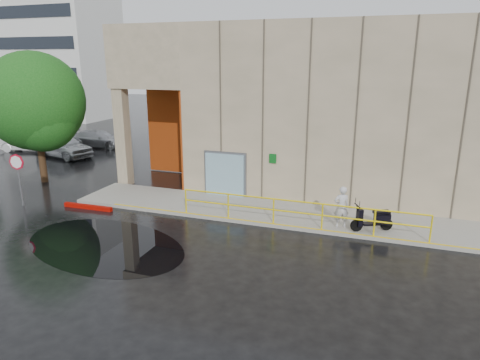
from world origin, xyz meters
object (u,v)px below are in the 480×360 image
(car_b, at_px, (29,141))
(car_c, at_px, (98,139))
(stop_sign, at_px, (17,168))
(person, at_px, (341,207))
(car_a, at_px, (63,146))
(scooter, at_px, (373,213))
(red_curb, at_px, (88,207))
(tree_near, at_px, (37,105))

(car_b, distance_m, car_c, 4.77)
(stop_sign, distance_m, car_b, 13.26)
(person, bearing_deg, car_a, -46.34)
(scooter, relative_size, stop_sign, 0.69)
(person, distance_m, car_a, 20.46)
(red_curb, xyz_separation_m, car_c, (-8.21, 11.82, 0.55))
(car_a, distance_m, tree_near, 7.17)
(red_curb, xyz_separation_m, car_b, (-12.07, 9.03, 0.61))
(stop_sign, height_order, tree_near, tree_near)
(person, bearing_deg, stop_sign, -18.90)
(car_a, relative_size, car_b, 1.07)
(scooter, bearing_deg, car_b, 136.92)
(car_a, bearing_deg, person, -96.18)
(person, height_order, stop_sign, stop_sign)
(red_curb, distance_m, car_a, 11.73)
(red_curb, distance_m, car_b, 15.09)
(person, distance_m, stop_sign, 14.03)
(red_curb, distance_m, tree_near, 6.97)
(car_c, height_order, tree_near, tree_near)
(person, bearing_deg, red_curb, -20.19)
(red_curb, bearing_deg, car_b, 143.19)
(stop_sign, bearing_deg, scooter, 21.13)
(person, bearing_deg, car_c, -55.34)
(person, xyz_separation_m, car_c, (-19.05, 10.72, -0.32))
(stop_sign, height_order, car_c, stop_sign)
(car_b, xyz_separation_m, tree_near, (7.14, -6.18, 3.40))
(tree_near, bearing_deg, red_curb, -30.02)
(car_b, bearing_deg, tree_near, -146.43)
(person, relative_size, stop_sign, 0.68)
(person, xyz_separation_m, car_b, (-22.92, 7.93, -0.26))
(stop_sign, relative_size, car_a, 0.53)
(car_b, distance_m, tree_near, 10.04)
(person, height_order, car_b, person)
(red_curb, distance_m, car_c, 14.40)
(scooter, xyz_separation_m, car_b, (-24.09, 7.94, -0.17))
(red_curb, bearing_deg, person, 5.80)
(scooter, distance_m, red_curb, 12.09)
(stop_sign, xyz_separation_m, car_c, (-5.15, 12.44, -1.12))
(stop_sign, bearing_deg, person, 21.68)
(scooter, relative_size, car_c, 0.37)
(stop_sign, relative_size, car_b, 0.56)
(person, xyz_separation_m, stop_sign, (-13.91, -1.73, 0.80))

